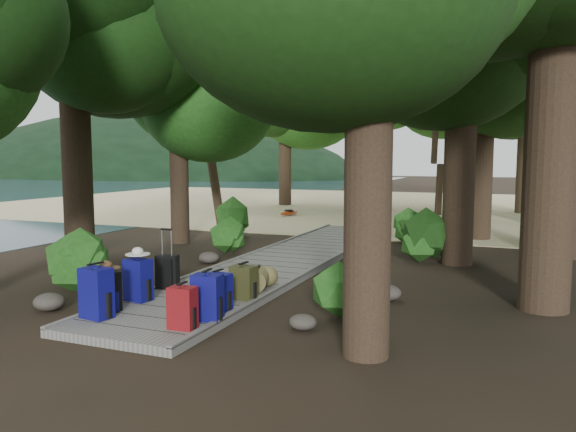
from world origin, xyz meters
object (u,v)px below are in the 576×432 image
at_px(backpack_right_d, 244,281).
at_px(sun_lounger, 460,219).
at_px(backpack_left_b, 107,290).
at_px(kayak, 289,212).
at_px(backpack_left_a, 96,290).
at_px(backpack_left_c, 138,277).
at_px(backpack_right_c, 219,290).
at_px(backpack_right_b, 207,295).
at_px(duffel_right_khaki, 258,279).
at_px(lone_suitcase_on_sand, 373,218).
at_px(suitcase_on_boardwalk, 167,272).
at_px(backpack_right_a, 182,305).

distance_m(backpack_right_d, sun_lounger, 11.83).
height_order(backpack_left_b, kayak, backpack_left_b).
bearing_deg(backpack_left_a, backpack_left_b, 113.89).
height_order(backpack_left_c, backpack_right_c, backpack_left_c).
bearing_deg(backpack_left_b, backpack_left_a, -73.60).
distance_m(backpack_right_c, backpack_right_d, 0.69).
xyz_separation_m(backpack_right_b, backpack_right_d, (-0.06, 1.21, -0.06)).
bearing_deg(backpack_left_c, backpack_right_c, 8.68).
bearing_deg(duffel_right_khaki, sun_lounger, 64.28).
distance_m(backpack_left_b, duffel_right_khaki, 2.49).
bearing_deg(lone_suitcase_on_sand, backpack_right_b, -99.51).
bearing_deg(sun_lounger, suitcase_on_boardwalk, -108.04).
xyz_separation_m(backpack_left_b, backpack_right_b, (1.55, 0.17, 0.03)).
bearing_deg(backpack_left_c, kayak, 110.74).
distance_m(backpack_left_b, backpack_right_b, 1.56).
distance_m(lone_suitcase_on_sand, sun_lounger, 2.93).
relative_size(backpack_left_a, backpack_right_a, 1.28).
distance_m(backpack_right_b, kayak, 14.84).
height_order(backpack_left_c, backpack_right_b, backpack_left_c).
relative_size(backpack_right_c, backpack_right_d, 1.02).
xyz_separation_m(backpack_left_b, backpack_right_a, (1.45, -0.29, -0.01)).
bearing_deg(sun_lounger, kayak, 168.79).
xyz_separation_m(backpack_left_b, suitcase_on_boardwalk, (-0.01, 1.53, -0.03)).
relative_size(backpack_right_d, duffel_right_khaki, 1.07).
relative_size(backpack_left_a, backpack_right_b, 1.11).
xyz_separation_m(backpack_right_c, sun_lounger, (2.28, 12.31, -0.13)).
relative_size(backpack_right_d, lone_suitcase_on_sand, 0.97).
relative_size(backpack_left_c, suitcase_on_boardwalk, 1.27).
xyz_separation_m(kayak, sun_lounger, (6.65, -1.31, 0.12)).
relative_size(backpack_right_a, backpack_right_b, 0.87).
distance_m(backpack_right_a, backpack_right_d, 1.67).
distance_m(backpack_left_a, suitcase_on_boardwalk, 1.84).
bearing_deg(backpack_left_b, backpack_left_c, 89.28).
relative_size(backpack_left_b, sun_lounger, 0.39).
bearing_deg(backpack_right_a, backpack_left_b, 165.92).
distance_m(backpack_right_a, kayak, 15.25).
relative_size(backpack_left_a, backpack_right_d, 1.34).
bearing_deg(lone_suitcase_on_sand, backpack_right_d, -99.54).
relative_size(backpack_left_b, backpack_right_a, 1.05).
bearing_deg(duffel_right_khaki, backpack_left_a, -134.32).
height_order(backpack_left_a, suitcase_on_boardwalk, backpack_left_a).
height_order(backpack_right_d, kayak, backpack_right_d).
height_order(duffel_right_khaki, suitcase_on_boardwalk, suitcase_on_boardwalk).
xyz_separation_m(backpack_right_a, suitcase_on_boardwalk, (-1.46, 1.81, -0.02)).
bearing_deg(suitcase_on_boardwalk, backpack_right_b, -53.99).
relative_size(backpack_right_a, duffel_right_khaki, 1.12).
bearing_deg(lone_suitcase_on_sand, suitcase_on_boardwalk, -107.91).
bearing_deg(backpack_left_b, backpack_right_c, 27.17).
height_order(backpack_left_a, backpack_right_d, backpack_left_a).
bearing_deg(backpack_right_d, duffel_right_khaki, 99.68).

